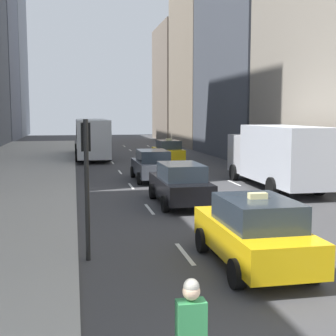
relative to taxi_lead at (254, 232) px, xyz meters
name	(u,v)px	position (x,y,z in m)	size (l,w,h in m)	color
sidewalk_left	(11,172)	(-8.20, 20.35, -0.81)	(8.00, 66.00, 0.15)	#ADAAA3
lane_markings	(172,177)	(1.40, 16.35, -0.87)	(5.72, 56.00, 0.01)	white
taxi_lead	(254,232)	(0.00, 0.00, 0.00)	(2.02, 4.40, 1.87)	yellow
taxi_second	(168,151)	(2.80, 24.54, 0.00)	(2.02, 4.40, 1.87)	yellow
sedan_black_near	(180,183)	(0.00, 8.11, 0.00)	(2.02, 4.78, 1.72)	black
sedan_silver_behind	(152,165)	(0.00, 15.14, 0.00)	(2.02, 4.60, 1.73)	#565B66
city_bus	(91,137)	(-2.81, 29.72, 0.91)	(2.80, 11.61, 3.25)	#B7BCC1
box_truck	(276,155)	(5.60, 11.13, 0.83)	(2.58, 8.40, 3.15)	silver
traffic_light_pole	(86,166)	(-3.95, 1.41, 1.53)	(0.24, 0.42, 3.60)	black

